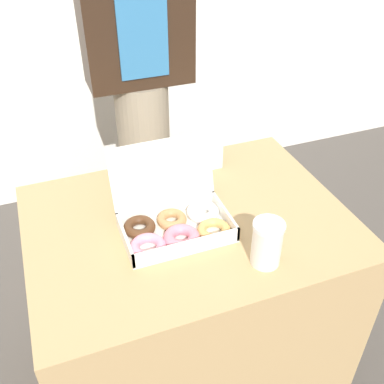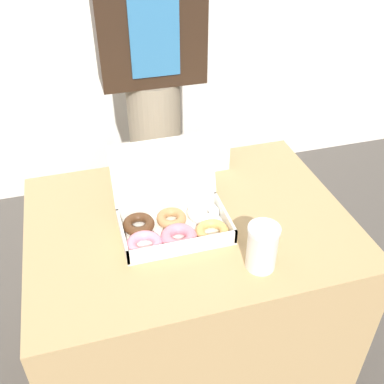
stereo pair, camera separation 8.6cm
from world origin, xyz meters
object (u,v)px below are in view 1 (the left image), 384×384
Objects in this scene: person_customer at (139,67)px; napkin_holder at (207,152)px; donut_box at (175,222)px; coffee_cup at (267,243)px.

napkin_holder is at bearing -63.92° from person_customer.
donut_box is at bearing -126.87° from napkin_holder.
person_customer is (0.07, 0.60, 0.25)m from donut_box.
donut_box is 0.28m from coffee_cup.
napkin_holder is 0.07× the size of person_customer.
person_customer is at bearing 83.26° from donut_box.
donut_box is 0.65m from person_customer.
napkin_holder is 0.41m from person_customer.
donut_box is at bearing -96.74° from person_customer.
coffee_cup is at bearing -81.68° from person_customer.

